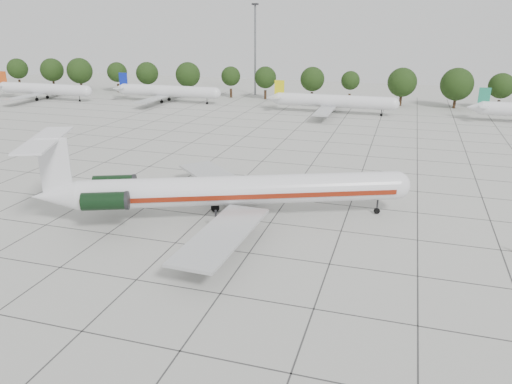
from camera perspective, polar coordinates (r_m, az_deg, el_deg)
ground at (r=56.74m, az=1.66°, el=-3.54°), size 260.00×260.00×0.00m
apron_joints at (r=70.40m, az=4.90°, el=1.06°), size 170.00×170.00×0.02m
main_airliner at (r=56.49m, az=-4.09°, el=0.17°), size 41.27×31.13×10.04m
bg_airliner_a at (r=152.81m, az=-23.13°, el=10.75°), size 28.24×27.20×7.40m
bg_airliner_b at (r=139.14m, az=-10.08°, el=11.27°), size 28.24×27.20×7.40m
bg_airliner_c at (r=121.98m, az=8.80°, el=10.20°), size 28.24×27.20×7.40m
tree_line at (r=138.69m, az=6.46°, el=12.69°), size 249.86×8.44×10.22m
floodlight_mast at (r=149.14m, az=-0.10°, el=16.49°), size 1.60×1.60×25.45m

